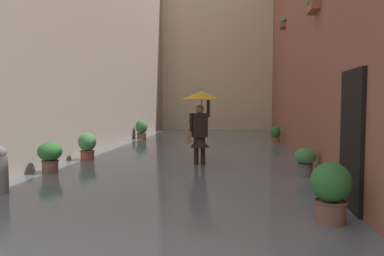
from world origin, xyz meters
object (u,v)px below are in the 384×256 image
at_px(potted_plant_mid_right, 50,156).
at_px(potted_plant_far_right, 87,146).
at_px(potted_plant_near_right, 142,129).
at_px(mooring_bollard, 0,173).
at_px(potted_plant_mid_left, 331,193).
at_px(person_wading, 201,112).
at_px(potted_plant_near_left, 305,161).
at_px(potted_plant_far_left, 276,135).

height_order(potted_plant_mid_right, potted_plant_far_right, potted_plant_far_right).
relative_size(potted_plant_near_right, mooring_bollard, 0.98).
distance_m(potted_plant_mid_left, potted_plant_near_right, 12.50).
bearing_deg(person_wading, potted_plant_near_right, -62.94).
height_order(potted_plant_mid_right, mooring_bollard, mooring_bollard).
bearing_deg(person_wading, mooring_bollard, 49.14).
height_order(potted_plant_near_right, mooring_bollard, mooring_bollard).
height_order(person_wading, potted_plant_near_left, person_wading).
xyz_separation_m(potted_plant_far_right, mooring_bollard, (-0.08, 3.95, -0.01)).
bearing_deg(mooring_bollard, potted_plant_far_right, -88.77).
bearing_deg(potted_plant_mid_right, potted_plant_far_left, -127.12).
height_order(potted_plant_far_right, potted_plant_near_left, potted_plant_far_right).
bearing_deg(potted_plant_mid_right, potted_plant_mid_left, 152.31).
relative_size(potted_plant_far_left, potted_plant_near_left, 1.03).
bearing_deg(potted_plant_far_right, potted_plant_near_left, 164.03).
bearing_deg(potted_plant_near_right, person_wading, 117.06).
distance_m(potted_plant_mid_left, mooring_bollard, 5.46).
height_order(person_wading, mooring_bollard, person_wading).
bearing_deg(person_wading, potted_plant_far_right, -5.76).
relative_size(person_wading, potted_plant_near_left, 2.85).
distance_m(potted_plant_mid_right, potted_plant_near_right, 8.26).
height_order(potted_plant_mid_left, potted_plant_far_right, potted_plant_mid_left).
height_order(potted_plant_far_right, potted_plant_near_right, potted_plant_near_right).
relative_size(potted_plant_far_right, potted_plant_near_left, 1.19).
xyz_separation_m(potted_plant_mid_left, potted_plant_near_right, (5.63, -11.16, 0.00)).
bearing_deg(potted_plant_near_left, mooring_bollard, 22.75).
relative_size(potted_plant_far_right, potted_plant_near_right, 0.93).
distance_m(potted_plant_near_right, potted_plant_near_left, 9.83).
bearing_deg(person_wading, potted_plant_mid_left, 116.36).
distance_m(potted_plant_mid_right, potted_plant_far_right, 1.96).
bearing_deg(potted_plant_far_left, potted_plant_near_right, -7.54).
relative_size(potted_plant_mid_left, potted_plant_far_left, 1.23).
bearing_deg(potted_plant_mid_left, person_wading, -63.64).
relative_size(potted_plant_far_right, potted_plant_far_left, 1.15).
bearing_deg(mooring_bollard, potted_plant_mid_right, -86.00).
distance_m(person_wading, potted_plant_mid_right, 3.79).
bearing_deg(potted_plant_near_right, mooring_bollard, 91.39).
distance_m(potted_plant_near_left, mooring_bollard, 6.04).
distance_m(potted_plant_far_right, mooring_bollard, 3.95).
height_order(potted_plant_near_left, mooring_bollard, mooring_bollard).
distance_m(potted_plant_far_left, mooring_bollard, 10.99).
bearing_deg(potted_plant_mid_left, potted_plant_far_right, -41.61).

